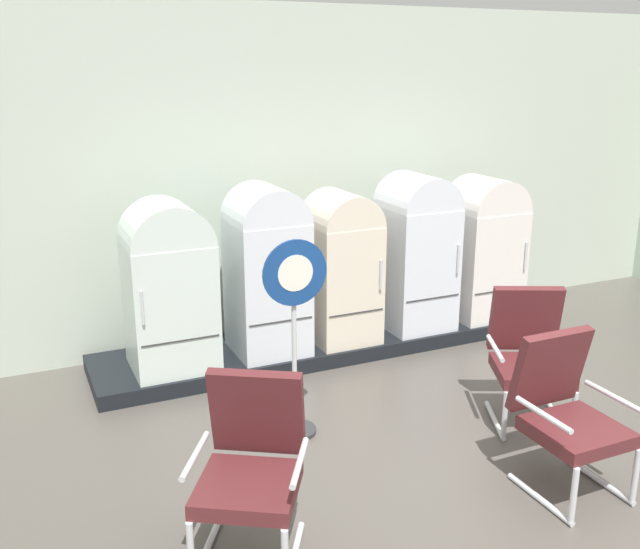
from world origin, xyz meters
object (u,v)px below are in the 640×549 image
(refrigerator_0, at_px, (169,282))
(refrigerator_4, at_px, (484,244))
(armchair_left, at_px, (251,460))
(sign_stand, at_px, (295,339))
(armchair_center, at_px, (566,408))
(refrigerator_3, at_px, (416,247))
(refrigerator_2, at_px, (341,263))
(refrigerator_1, at_px, (267,265))
(armchair_right, at_px, (529,351))

(refrigerator_0, height_order, refrigerator_4, refrigerator_0)
(armchair_left, xyz_separation_m, sign_stand, (0.72, 1.10, 0.21))
(armchair_center, bearing_deg, refrigerator_3, 79.32)
(refrigerator_4, bearing_deg, armchair_left, -144.53)
(refrigerator_2, bearing_deg, armchair_left, -125.78)
(refrigerator_2, distance_m, armchair_center, 2.69)
(refrigerator_1, relative_size, armchair_right, 1.49)
(refrigerator_2, relative_size, armchair_left, 1.38)
(refrigerator_2, bearing_deg, refrigerator_3, 0.61)
(armchair_left, bearing_deg, refrigerator_1, 67.61)
(refrigerator_4, distance_m, armchair_right, 2.03)
(refrigerator_3, relative_size, armchair_center, 1.48)
(refrigerator_1, distance_m, sign_stand, 1.35)
(sign_stand, bearing_deg, refrigerator_0, 115.05)
(refrigerator_0, bearing_deg, refrigerator_4, -0.33)
(armchair_left, height_order, armchair_center, same)
(refrigerator_0, relative_size, sign_stand, 0.97)
(refrigerator_1, height_order, refrigerator_3, refrigerator_1)
(refrigerator_4, distance_m, armchair_center, 2.96)
(sign_stand, bearing_deg, armchair_left, -123.26)
(refrigerator_1, xyz_separation_m, refrigerator_2, (0.74, -0.01, -0.06))
(refrigerator_1, xyz_separation_m, sign_stand, (-0.27, -1.31, -0.19))
(armchair_right, distance_m, armchair_center, 0.94)
(refrigerator_3, bearing_deg, sign_stand, -144.37)
(refrigerator_4, relative_size, sign_stand, 0.96)
(refrigerator_3, xyz_separation_m, armchair_left, (-2.55, -2.41, -0.40))
(refrigerator_3, relative_size, refrigerator_4, 1.05)
(refrigerator_2, distance_m, refrigerator_4, 1.62)
(refrigerator_0, distance_m, refrigerator_2, 1.62)
(refrigerator_4, height_order, armchair_center, refrigerator_4)
(sign_stand, bearing_deg, refrigerator_3, 35.63)
(refrigerator_2, distance_m, armchair_right, 1.97)
(refrigerator_4, bearing_deg, refrigerator_0, 179.67)
(refrigerator_1, bearing_deg, armchair_right, -50.82)
(refrigerator_1, height_order, refrigerator_2, refrigerator_1)
(refrigerator_1, distance_m, armchair_right, 2.37)
(refrigerator_1, distance_m, refrigerator_3, 1.56)
(armchair_right, bearing_deg, refrigerator_4, 63.63)
(refrigerator_2, height_order, sign_stand, refrigerator_2)
(refrigerator_1, distance_m, armchair_center, 2.89)
(refrigerator_1, height_order, armchair_left, refrigerator_1)
(refrigerator_3, bearing_deg, armchair_center, -100.68)
(refrigerator_0, height_order, refrigerator_2, refrigerator_0)
(refrigerator_2, bearing_deg, armchair_right, -67.75)
(refrigerator_4, bearing_deg, sign_stand, -153.86)
(refrigerator_0, distance_m, refrigerator_1, 0.89)
(refrigerator_3, distance_m, sign_stand, 2.26)
(refrigerator_0, xyz_separation_m, refrigerator_4, (3.25, -0.02, -0.00))
(refrigerator_4, relative_size, armchair_center, 1.41)
(refrigerator_4, height_order, armchair_left, refrigerator_4)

